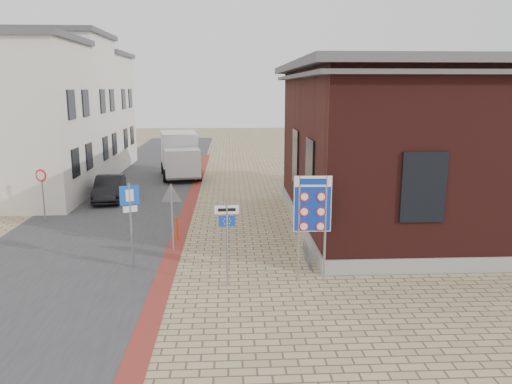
{
  "coord_description": "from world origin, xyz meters",
  "views": [
    {
      "loc": [
        0.09,
        -13.73,
        5.8
      ],
      "look_at": [
        0.97,
        3.39,
        2.2
      ],
      "focal_mm": 35.0,
      "sensor_mm": 36.0,
      "label": 1
    }
  ],
  "objects_px": {
    "parking_sign": "(130,210)",
    "essen_sign": "(227,229)",
    "box_truck": "(180,154)",
    "sedan": "(109,188)",
    "bollard": "(177,228)",
    "border_sign": "(313,206)"
  },
  "relations": [
    {
      "from": "parking_sign",
      "to": "essen_sign",
      "type": "bearing_deg",
      "value": -53.62
    },
    {
      "from": "essen_sign",
      "to": "bollard",
      "type": "xyz_separation_m",
      "value": [
        -1.99,
        4.7,
        -1.29
      ]
    },
    {
      "from": "box_truck",
      "to": "essen_sign",
      "type": "height_order",
      "value": "box_truck"
    },
    {
      "from": "sedan",
      "to": "essen_sign",
      "type": "distance_m",
      "value": 13.44
    },
    {
      "from": "sedan",
      "to": "bollard",
      "type": "height_order",
      "value": "sedan"
    },
    {
      "from": "sedan",
      "to": "box_truck",
      "type": "height_order",
      "value": "box_truck"
    },
    {
      "from": "border_sign",
      "to": "box_truck",
      "type": "bearing_deg",
      "value": 109.28
    },
    {
      "from": "sedan",
      "to": "bollard",
      "type": "distance_m",
      "value": 8.32
    },
    {
      "from": "box_truck",
      "to": "parking_sign",
      "type": "bearing_deg",
      "value": -99.3
    },
    {
      "from": "border_sign",
      "to": "parking_sign",
      "type": "bearing_deg",
      "value": 167.21
    },
    {
      "from": "border_sign",
      "to": "bollard",
      "type": "bearing_deg",
      "value": 137.21
    },
    {
      "from": "sedan",
      "to": "essen_sign",
      "type": "relative_size",
      "value": 1.49
    },
    {
      "from": "sedan",
      "to": "essen_sign",
      "type": "height_order",
      "value": "essen_sign"
    },
    {
      "from": "box_truck",
      "to": "bollard",
      "type": "relative_size",
      "value": 6.32
    },
    {
      "from": "sedan",
      "to": "border_sign",
      "type": "xyz_separation_m",
      "value": [
        8.75,
        -11.66,
        1.73
      ]
    },
    {
      "from": "essen_sign",
      "to": "bollard",
      "type": "relative_size",
      "value": 2.84
    },
    {
      "from": "sedan",
      "to": "box_truck",
      "type": "distance_m",
      "value": 7.55
    },
    {
      "from": "bollard",
      "to": "parking_sign",
      "type": "bearing_deg",
      "value": -110.59
    },
    {
      "from": "border_sign",
      "to": "essen_sign",
      "type": "distance_m",
      "value": 2.62
    },
    {
      "from": "box_truck",
      "to": "border_sign",
      "type": "xyz_separation_m",
      "value": [
        5.73,
        -18.52,
        0.87
      ]
    },
    {
      "from": "border_sign",
      "to": "parking_sign",
      "type": "relative_size",
      "value": 1.16
    },
    {
      "from": "parking_sign",
      "to": "border_sign",
      "type": "bearing_deg",
      "value": -39.85
    }
  ]
}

